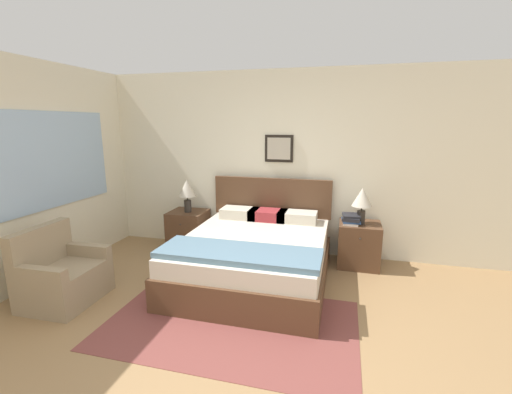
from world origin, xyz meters
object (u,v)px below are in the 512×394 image
object	(u,v)px
armchair	(61,276)
nightstand_by_door	(359,244)
table_lamp_by_door	(362,199)
bed	(255,255)
table_lamp_near_window	(187,190)
nightstand_near_window	(189,230)

from	to	relation	value
armchair	nightstand_by_door	distance (m)	3.57
nightstand_by_door	table_lamp_by_door	world-z (taller)	table_lamp_by_door
bed	table_lamp_near_window	distance (m)	1.54
nightstand_by_door	table_lamp_by_door	distance (m)	0.62
armchair	nightstand_by_door	xyz separation A→B (m)	(3.10, 1.77, 0.02)
bed	table_lamp_near_window	size ratio (longest dim) A/B	4.18
bed	nightstand_near_window	size ratio (longest dim) A/B	3.44
nightstand_by_door	table_lamp_by_door	xyz separation A→B (m)	(0.00, -0.03, 0.62)
bed	nightstand_near_window	distance (m)	1.44
table_lamp_near_window	table_lamp_by_door	bearing A→B (deg)	0.00
nightstand_by_door	table_lamp_near_window	distance (m)	2.53
bed	nightstand_by_door	bearing A→B (deg)	31.02
nightstand_near_window	table_lamp_by_door	bearing A→B (deg)	-0.60
armchair	nightstand_by_door	bearing A→B (deg)	118.14
nightstand_near_window	bed	bearing A→B (deg)	-31.02
nightstand_by_door	table_lamp_by_door	bearing A→B (deg)	-84.09
nightstand_near_window	table_lamp_near_window	bearing A→B (deg)	-56.02
armchair	table_lamp_near_window	xyz separation A→B (m)	(0.65, 1.74, 0.64)
bed	nightstand_by_door	world-z (taller)	bed
bed	armchair	world-z (taller)	bed
bed	nightstand_near_window	xyz separation A→B (m)	(-1.23, 0.74, -0.01)
nightstand_near_window	table_lamp_near_window	world-z (taller)	table_lamp_near_window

